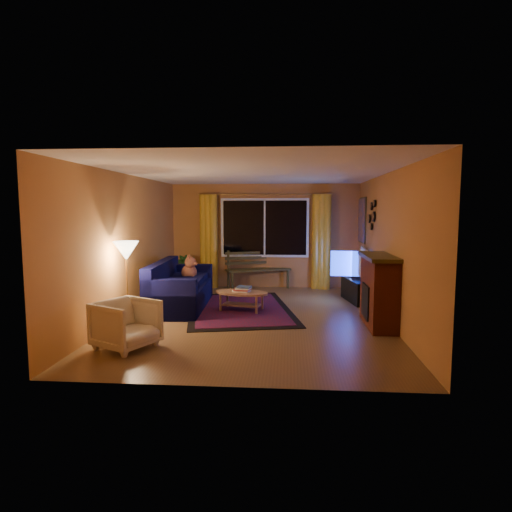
# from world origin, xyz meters

# --- Properties ---
(floor) EXTENTS (4.50, 6.00, 0.02)m
(floor) POSITION_xyz_m (0.00, 0.00, -0.01)
(floor) COLOR brown
(floor) RESTS_ON ground
(ceiling) EXTENTS (4.50, 6.00, 0.02)m
(ceiling) POSITION_xyz_m (0.00, 0.00, 2.51)
(ceiling) COLOR white
(ceiling) RESTS_ON ground
(wall_back) EXTENTS (4.50, 0.02, 2.50)m
(wall_back) POSITION_xyz_m (0.00, 3.01, 1.25)
(wall_back) COLOR #BF7B3C
(wall_back) RESTS_ON ground
(wall_left) EXTENTS (0.02, 6.00, 2.50)m
(wall_left) POSITION_xyz_m (-2.26, 0.00, 1.25)
(wall_left) COLOR #BF7B3C
(wall_left) RESTS_ON ground
(wall_right) EXTENTS (0.02, 6.00, 2.50)m
(wall_right) POSITION_xyz_m (2.26, 0.00, 1.25)
(wall_right) COLOR #BF7B3C
(wall_right) RESTS_ON ground
(window) EXTENTS (2.00, 0.02, 1.30)m
(window) POSITION_xyz_m (0.00, 2.94, 1.45)
(window) COLOR black
(window) RESTS_ON wall_back
(curtain_rod) EXTENTS (3.20, 0.03, 0.03)m
(curtain_rod) POSITION_xyz_m (0.00, 2.90, 2.25)
(curtain_rod) COLOR #BF8C3F
(curtain_rod) RESTS_ON wall_back
(curtain_left) EXTENTS (0.36, 0.36, 2.24)m
(curtain_left) POSITION_xyz_m (-1.35, 2.88, 1.12)
(curtain_left) COLOR gold
(curtain_left) RESTS_ON ground
(curtain_right) EXTENTS (0.36, 0.36, 2.24)m
(curtain_right) POSITION_xyz_m (1.35, 2.88, 1.12)
(curtain_right) COLOR gold
(curtain_right) RESTS_ON ground
(bench) EXTENTS (1.59, 1.01, 0.46)m
(bench) POSITION_xyz_m (-0.14, 2.75, 0.23)
(bench) COLOR #393112
(bench) RESTS_ON ground
(potted_plant) EXTENTS (0.52, 0.52, 0.84)m
(potted_plant) POSITION_xyz_m (-1.82, 2.28, 0.42)
(potted_plant) COLOR #235B1E
(potted_plant) RESTS_ON ground
(sofa) EXTENTS (1.06, 2.25, 0.89)m
(sofa) POSITION_xyz_m (-1.48, 0.66, 0.44)
(sofa) COLOR black
(sofa) RESTS_ON ground
(dog) EXTENTS (0.40, 0.46, 0.43)m
(dog) POSITION_xyz_m (-1.43, 1.15, 0.65)
(dog) COLOR #9B523A
(dog) RESTS_ON sofa
(armchair) EXTENTS (0.91, 0.93, 0.73)m
(armchair) POSITION_xyz_m (-1.60, -1.83, 0.36)
(armchair) COLOR beige
(armchair) RESTS_ON ground
(floor_lamp) EXTENTS (0.28, 0.28, 1.37)m
(floor_lamp) POSITION_xyz_m (-2.00, -0.74, 0.68)
(floor_lamp) COLOR #BF8C3F
(floor_lamp) RESTS_ON ground
(rug) EXTENTS (2.44, 3.29, 0.02)m
(rug) POSITION_xyz_m (-0.34, 0.59, 0.01)
(rug) COLOR maroon
(rug) RESTS_ON ground
(coffee_table) EXTENTS (1.21, 1.21, 0.37)m
(coffee_table) POSITION_xyz_m (-0.28, 0.44, 0.18)
(coffee_table) COLOR #B47D54
(coffee_table) RESTS_ON ground
(tv_console) EXTENTS (0.55, 1.14, 0.46)m
(tv_console) POSITION_xyz_m (2.00, 1.46, 0.23)
(tv_console) COLOR black
(tv_console) RESTS_ON ground
(television) EXTENTS (0.25, 1.14, 0.65)m
(television) POSITION_xyz_m (2.00, 1.46, 0.78)
(television) COLOR black
(television) RESTS_ON tv_console
(fireplace) EXTENTS (0.40, 1.20, 1.10)m
(fireplace) POSITION_xyz_m (2.05, -0.40, 0.55)
(fireplace) COLOR maroon
(fireplace) RESTS_ON ground
(mirror_cluster) EXTENTS (0.06, 0.60, 0.56)m
(mirror_cluster) POSITION_xyz_m (2.21, 1.30, 1.80)
(mirror_cluster) COLOR black
(mirror_cluster) RESTS_ON wall_right
(painting) EXTENTS (0.04, 0.76, 0.96)m
(painting) POSITION_xyz_m (2.22, 2.45, 1.65)
(painting) COLOR #C86718
(painting) RESTS_ON wall_right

